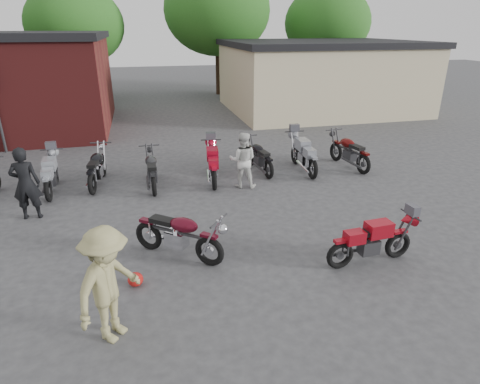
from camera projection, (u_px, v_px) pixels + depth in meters
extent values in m
plane|color=#39393C|center=(233.00, 268.00, 8.05)|extent=(90.00, 90.00, 0.00)
cube|color=#C0B689|center=(320.00, 79.00, 22.71)|extent=(10.00, 8.00, 3.50)
ellipsoid|color=#AA1512|center=(135.00, 279.00, 7.46)|extent=(0.37, 0.37, 0.27)
imported|color=black|center=(26.00, 184.00, 9.82)|extent=(0.68, 0.44, 1.85)
imported|color=silver|center=(243.00, 160.00, 11.83)|extent=(0.96, 0.85, 1.67)
imported|color=tan|center=(108.00, 285.00, 5.93)|extent=(1.31, 1.40, 1.90)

